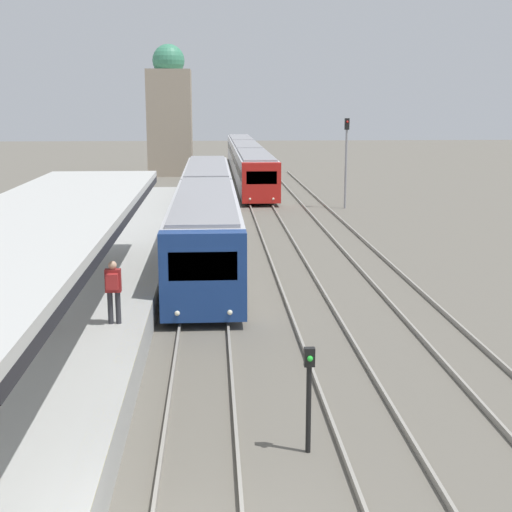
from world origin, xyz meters
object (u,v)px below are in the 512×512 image
at_px(person_on_platform, 113,287).
at_px(signal_mast_far, 346,153).
at_px(train_far, 246,158).
at_px(signal_post_near, 309,389).
at_px(train_near, 207,205).

relative_size(person_on_platform, signal_mast_far, 0.29).
distance_m(person_on_platform, train_far, 47.82).
xyz_separation_m(train_far, signal_mast_far, (5.28, -20.80, 1.85)).
height_order(train_far, signal_post_near, train_far).
bearing_deg(signal_post_near, person_on_platform, 128.79).
relative_size(train_near, train_far, 0.73).
distance_m(train_far, signal_post_near, 52.91).
bearing_deg(train_far, signal_post_near, -91.47).
distance_m(person_on_platform, signal_post_near, 6.97).
xyz_separation_m(person_on_platform, signal_post_near, (4.35, -5.41, -0.65)).
distance_m(signal_post_near, signal_mast_far, 32.85).
height_order(train_near, signal_mast_far, signal_mast_far).
distance_m(train_near, signal_post_near, 22.35).
xyz_separation_m(train_near, signal_mast_far, (8.71, 9.84, 1.82)).
bearing_deg(person_on_platform, train_near, 82.30).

